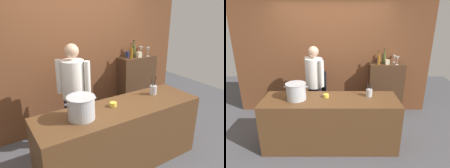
% 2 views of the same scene
% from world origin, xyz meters
% --- Properties ---
extents(ground_plane, '(8.00, 8.00, 0.00)m').
position_xyz_m(ground_plane, '(0.00, 0.00, 0.00)').
color(ground_plane, '#4C4C51').
extents(brick_back_panel, '(4.40, 0.10, 3.00)m').
position_xyz_m(brick_back_panel, '(0.00, 1.40, 1.50)').
color(brick_back_panel, brown).
rests_on(brick_back_panel, ground_plane).
extents(prep_counter, '(2.29, 0.70, 0.90)m').
position_xyz_m(prep_counter, '(0.00, 0.00, 0.45)').
color(prep_counter, brown).
rests_on(prep_counter, ground_plane).
extents(bar_cabinet, '(0.76, 0.32, 1.21)m').
position_xyz_m(bar_cabinet, '(1.20, 1.19, 0.60)').
color(bar_cabinet, '#472D1C').
rests_on(bar_cabinet, ground_plane).
extents(chef, '(0.44, 0.44, 1.66)m').
position_xyz_m(chef, '(-0.34, 0.75, 0.96)').
color(chef, black).
rests_on(chef, ground_plane).
extents(stockpot_large, '(0.39, 0.33, 0.28)m').
position_xyz_m(stockpot_large, '(-0.56, -0.00, 1.04)').
color(stockpot_large, '#B7BABF').
rests_on(stockpot_large, prep_counter).
extents(utensil_crock, '(0.10, 0.10, 0.28)m').
position_xyz_m(utensil_crock, '(0.66, 0.11, 0.97)').
color(utensil_crock, '#B7BABF').
rests_on(utensil_crock, prep_counter).
extents(butter_jar, '(0.09, 0.09, 0.06)m').
position_xyz_m(butter_jar, '(-0.07, 0.07, 0.93)').
color(butter_jar, yellow).
rests_on(butter_jar, prep_counter).
extents(wine_bottle_amber, '(0.07, 0.07, 0.28)m').
position_xyz_m(wine_bottle_amber, '(1.00, 1.12, 1.31)').
color(wine_bottle_amber, '#8C5919').
rests_on(wine_bottle_amber, bar_cabinet).
extents(wine_bottle_olive, '(0.08, 0.08, 0.32)m').
position_xyz_m(wine_bottle_olive, '(1.13, 1.23, 1.32)').
color(wine_bottle_olive, '#475123').
rests_on(wine_bottle_olive, bar_cabinet).
extents(wine_glass_tall, '(0.07, 0.07, 0.16)m').
position_xyz_m(wine_glass_tall, '(1.37, 1.29, 1.32)').
color(wine_glass_tall, silver).
rests_on(wine_glass_tall, bar_cabinet).
extents(wine_glass_short, '(0.07, 0.07, 0.18)m').
position_xyz_m(wine_glass_short, '(1.38, 1.09, 1.34)').
color(wine_glass_short, silver).
rests_on(wine_glass_short, bar_cabinet).
extents(spice_tin_navy, '(0.07, 0.07, 0.11)m').
position_xyz_m(spice_tin_navy, '(1.01, 1.25, 1.26)').
color(spice_tin_navy, navy).
rests_on(spice_tin_navy, bar_cabinet).
extents(spice_tin_cream, '(0.09, 0.09, 0.10)m').
position_xyz_m(spice_tin_cream, '(1.18, 1.12, 1.26)').
color(spice_tin_cream, beige).
rests_on(spice_tin_cream, bar_cabinet).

